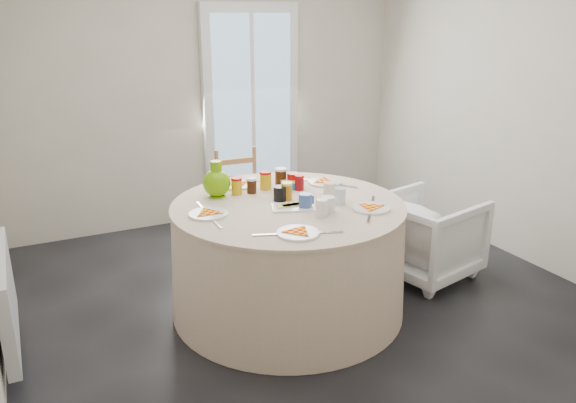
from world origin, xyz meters
name	(u,v)px	position (x,y,z in m)	size (l,w,h in m)	color
floor	(306,299)	(0.00, 0.00, 0.00)	(4.00, 4.00, 0.00)	black
wall_back	(211,89)	(0.00, 2.00, 1.30)	(4.00, 0.02, 2.60)	#BCB5A3
wall_right	(525,104)	(2.00, 0.00, 1.30)	(0.02, 4.00, 2.60)	#BCB5A3
glass_door	(252,113)	(0.40, 1.95, 1.05)	(1.00, 0.08, 2.10)	silver
radiator	(6,297)	(-1.94, 0.20, 0.38)	(0.07, 1.00, 0.55)	silver
table	(288,259)	(-0.17, -0.05, 0.38)	(1.62, 1.62, 0.82)	beige
wooden_chair	(242,199)	(-0.07, 1.05, 0.47)	(0.40, 0.38, 0.90)	#AE8045
armchair	(427,229)	(1.05, -0.05, 0.39)	(0.71, 0.66, 0.73)	white
place_settings	(288,206)	(-0.17, -0.05, 0.77)	(1.36, 1.36, 0.03)	silver
jar_cluster	(267,188)	(-0.20, 0.24, 0.82)	(0.51, 0.25, 0.15)	#AC671D
butter_tub	(292,188)	(0.00, 0.25, 0.79)	(0.14, 0.10, 0.06)	#0A7BB1
green_pitcher	(217,185)	(-0.55, 0.31, 0.87)	(0.19, 0.19, 0.25)	#5FA102
cheese_platter	(293,210)	(-0.19, -0.15, 0.77)	(0.28, 0.18, 0.04)	white
mugs_glasses	(312,198)	(-0.02, -0.09, 0.81)	(0.67, 0.67, 0.12)	gray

